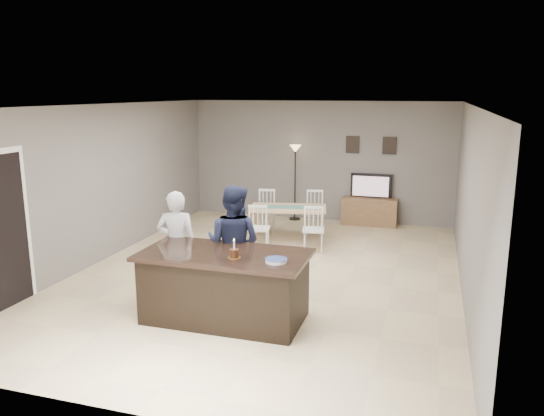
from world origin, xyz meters
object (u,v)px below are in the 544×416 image
(birthday_cake, at_px, (234,253))
(plate_stack, at_px, (276,260))
(man, at_px, (233,244))
(dining_table, at_px, (288,213))
(television, at_px, (371,186))
(woman, at_px, (177,244))
(kitchen_island, at_px, (225,286))
(floor_lamp, at_px, (295,162))
(tv_console, at_px, (369,212))

(birthday_cake, bearing_deg, plate_stack, -1.64)
(man, distance_m, dining_table, 3.14)
(television, distance_m, woman, 5.53)
(kitchen_island, xyz_separation_m, man, (-0.12, 0.65, 0.38))
(dining_table, xyz_separation_m, floor_lamp, (-0.33, 1.81, 0.77))
(tv_console, distance_m, floor_lamp, 2.00)
(woman, distance_m, dining_table, 3.33)
(woman, distance_m, man, 0.83)
(woman, distance_m, birthday_cake, 1.35)
(tv_console, height_order, birthday_cake, birthday_cake)
(woman, bearing_deg, kitchen_island, 132.94)
(kitchen_island, distance_m, woman, 1.14)
(birthday_cake, relative_size, plate_stack, 0.89)
(dining_table, bearing_deg, kitchen_island, -98.88)
(plate_stack, bearing_deg, birthday_cake, 178.36)
(man, bearing_deg, tv_console, -100.36)
(man, xyz_separation_m, birthday_cake, (0.32, -0.79, 0.13))
(woman, height_order, man, man)
(woman, relative_size, dining_table, 0.82)
(kitchen_island, bearing_deg, plate_stack, -12.23)
(birthday_cake, distance_m, plate_stack, 0.55)
(woman, height_order, floor_lamp, floor_lamp)
(dining_table, distance_m, floor_lamp, 1.99)
(kitchen_island, distance_m, floor_lamp, 5.68)
(dining_table, bearing_deg, birthday_cake, -96.19)
(kitchen_island, height_order, television, television)
(dining_table, height_order, floor_lamp, floor_lamp)
(television, xyz_separation_m, birthday_cake, (-1.01, -5.78, 0.09))
(plate_stack, bearing_deg, dining_table, 103.12)
(kitchen_island, height_order, woman, woman)
(television, distance_m, dining_table, 2.34)
(plate_stack, bearing_deg, television, 85.44)
(television, height_order, plate_stack, television)
(birthday_cake, bearing_deg, television, 80.11)
(tv_console, relative_size, man, 0.72)
(tv_console, bearing_deg, floor_lamp, 179.33)
(kitchen_island, distance_m, dining_table, 3.78)
(man, distance_m, plate_stack, 1.19)
(man, xyz_separation_m, dining_table, (-0.06, 3.13, -0.26))
(tv_console, relative_size, woman, 0.77)
(floor_lamp, bearing_deg, dining_table, -79.56)
(plate_stack, bearing_deg, tv_console, 85.39)
(kitchen_island, relative_size, woman, 1.38)
(dining_table, bearing_deg, floor_lamp, 88.84)
(tv_console, xyz_separation_m, man, (-1.32, -4.92, 0.53))
(television, relative_size, floor_lamp, 0.53)
(birthday_cake, distance_m, dining_table, 3.96)
(woman, xyz_separation_m, plate_stack, (1.69, -0.71, 0.14))
(woman, relative_size, man, 0.93)
(kitchen_island, relative_size, dining_table, 1.13)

